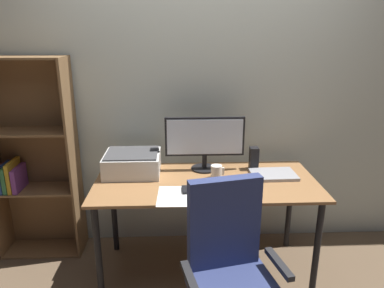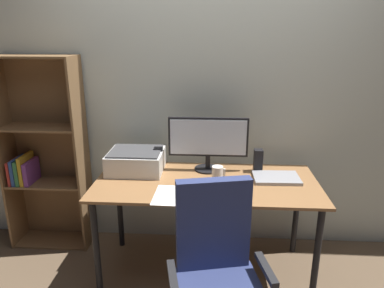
{
  "view_description": "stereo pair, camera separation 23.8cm",
  "coord_description": "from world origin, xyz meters",
  "px_view_note": "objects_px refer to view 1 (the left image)",
  "views": [
    {
      "loc": [
        -0.19,
        -2.29,
        1.74
      ],
      "look_at": [
        -0.1,
        -0.02,
        1.02
      ],
      "focal_mm": 33.19,
      "sensor_mm": 36.0,
      "label": 1
    },
    {
      "loc": [
        0.05,
        -2.29,
        1.74
      ],
      "look_at": [
        -0.1,
        -0.02,
        1.02
      ],
      "focal_mm": 33.19,
      "sensor_mm": 36.0,
      "label": 2
    }
  ],
  "objects_px": {
    "laptop": "(273,174)",
    "bookshelf": "(32,162)",
    "coffee_mug": "(217,172)",
    "monitor": "(205,140)",
    "speaker_left": "(155,160)",
    "desk": "(206,191)",
    "keyboard": "(204,189)",
    "printer": "(133,163)",
    "office_chair": "(231,284)",
    "speaker_right": "(254,158)",
    "mouse": "(234,188)"
  },
  "relations": [
    {
      "from": "laptop",
      "to": "bookshelf",
      "type": "relative_size",
      "value": 0.2
    },
    {
      "from": "coffee_mug",
      "to": "laptop",
      "type": "relative_size",
      "value": 0.3
    },
    {
      "from": "monitor",
      "to": "speaker_left",
      "type": "distance_m",
      "value": 0.4
    },
    {
      "from": "laptop",
      "to": "bookshelf",
      "type": "height_order",
      "value": "bookshelf"
    },
    {
      "from": "desk",
      "to": "bookshelf",
      "type": "xyz_separation_m",
      "value": [
        -1.34,
        0.35,
        0.11
      ]
    },
    {
      "from": "keyboard",
      "to": "bookshelf",
      "type": "bearing_deg",
      "value": 156.09
    },
    {
      "from": "bookshelf",
      "to": "keyboard",
      "type": "bearing_deg",
      "value": -21.51
    },
    {
      "from": "printer",
      "to": "speaker_left",
      "type": "bearing_deg",
      "value": 17.29
    },
    {
      "from": "coffee_mug",
      "to": "keyboard",
      "type": "bearing_deg",
      "value": -117.53
    },
    {
      "from": "monitor",
      "to": "bookshelf",
      "type": "distance_m",
      "value": 1.36
    },
    {
      "from": "monitor",
      "to": "office_chair",
      "type": "relative_size",
      "value": 0.58
    },
    {
      "from": "monitor",
      "to": "office_chair",
      "type": "height_order",
      "value": "monitor"
    },
    {
      "from": "monitor",
      "to": "printer",
      "type": "relative_size",
      "value": 1.47
    },
    {
      "from": "printer",
      "to": "bookshelf",
      "type": "xyz_separation_m",
      "value": [
        -0.81,
        0.19,
        -0.05
      ]
    },
    {
      "from": "monitor",
      "to": "speaker_right",
      "type": "distance_m",
      "value": 0.4
    },
    {
      "from": "speaker_right",
      "to": "printer",
      "type": "xyz_separation_m",
      "value": [
        -0.91,
        -0.05,
        -0.0
      ]
    },
    {
      "from": "coffee_mug",
      "to": "office_chair",
      "type": "bearing_deg",
      "value": -89.8
    },
    {
      "from": "mouse",
      "to": "bookshelf",
      "type": "height_order",
      "value": "bookshelf"
    },
    {
      "from": "desk",
      "to": "printer",
      "type": "xyz_separation_m",
      "value": [
        -0.53,
        0.16,
        0.16
      ]
    },
    {
      "from": "laptop",
      "to": "bookshelf",
      "type": "bearing_deg",
      "value": 169.52
    },
    {
      "from": "printer",
      "to": "bookshelf",
      "type": "relative_size",
      "value": 0.25
    },
    {
      "from": "keyboard",
      "to": "laptop",
      "type": "height_order",
      "value": "laptop"
    },
    {
      "from": "monitor",
      "to": "bookshelf",
      "type": "relative_size",
      "value": 0.37
    },
    {
      "from": "mouse",
      "to": "coffee_mug",
      "type": "bearing_deg",
      "value": 116.49
    },
    {
      "from": "monitor",
      "to": "mouse",
      "type": "height_order",
      "value": "monitor"
    },
    {
      "from": "keyboard",
      "to": "desk",
      "type": "bearing_deg",
      "value": 78.48
    },
    {
      "from": "coffee_mug",
      "to": "laptop",
      "type": "bearing_deg",
      "value": 3.74
    },
    {
      "from": "laptop",
      "to": "printer",
      "type": "relative_size",
      "value": 0.8
    },
    {
      "from": "monitor",
      "to": "coffee_mug",
      "type": "relative_size",
      "value": 6.06
    },
    {
      "from": "keyboard",
      "to": "office_chair",
      "type": "relative_size",
      "value": 0.29
    },
    {
      "from": "printer",
      "to": "bookshelf",
      "type": "bearing_deg",
      "value": 166.44
    },
    {
      "from": "speaker_left",
      "to": "coffee_mug",
      "type": "bearing_deg",
      "value": -21.07
    },
    {
      "from": "desk",
      "to": "keyboard",
      "type": "relative_size",
      "value": 5.36
    },
    {
      "from": "desk",
      "to": "speaker_left",
      "type": "height_order",
      "value": "speaker_left"
    },
    {
      "from": "speaker_left",
      "to": "bookshelf",
      "type": "bearing_deg",
      "value": 171.49
    },
    {
      "from": "monitor",
      "to": "laptop",
      "type": "bearing_deg",
      "value": -17.33
    },
    {
      "from": "monitor",
      "to": "coffee_mug",
      "type": "xyz_separation_m",
      "value": [
        0.07,
        -0.18,
        -0.19
      ]
    },
    {
      "from": "mouse",
      "to": "laptop",
      "type": "xyz_separation_m",
      "value": [
        0.32,
        0.24,
        -0.01
      ]
    },
    {
      "from": "coffee_mug",
      "to": "speaker_left",
      "type": "xyz_separation_m",
      "value": [
        -0.45,
        0.17,
        0.04
      ]
    },
    {
      "from": "speaker_right",
      "to": "desk",
      "type": "bearing_deg",
      "value": -151.02
    },
    {
      "from": "desk",
      "to": "mouse",
      "type": "distance_m",
      "value": 0.26
    },
    {
      "from": "keyboard",
      "to": "speaker_right",
      "type": "xyz_separation_m",
      "value": [
        0.41,
        0.37,
        0.08
      ]
    },
    {
      "from": "desk",
      "to": "speaker_left",
      "type": "distance_m",
      "value": 0.46
    },
    {
      "from": "keyboard",
      "to": "speaker_right",
      "type": "height_order",
      "value": "speaker_right"
    },
    {
      "from": "office_chair",
      "to": "bookshelf",
      "type": "xyz_separation_m",
      "value": [
        -1.42,
        1.08,
        0.31
      ]
    },
    {
      "from": "laptop",
      "to": "speaker_left",
      "type": "height_order",
      "value": "speaker_left"
    },
    {
      "from": "speaker_right",
      "to": "bookshelf",
      "type": "xyz_separation_m",
      "value": [
        -1.72,
        0.14,
        -0.06
      ]
    },
    {
      "from": "mouse",
      "to": "speaker_right",
      "type": "bearing_deg",
      "value": 64.09
    },
    {
      "from": "speaker_right",
      "to": "bookshelf",
      "type": "distance_m",
      "value": 1.72
    },
    {
      "from": "laptop",
      "to": "office_chair",
      "type": "relative_size",
      "value": 0.32
    }
  ]
}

